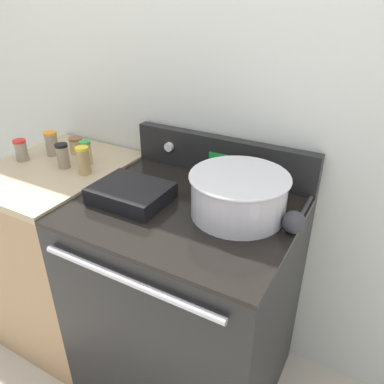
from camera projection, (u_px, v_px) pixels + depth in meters
The scene contains 13 objects.
kitchen_wall at pixel (230, 99), 1.52m from camera, with size 8.00×0.05×2.50m.
stove_range at pixel (186, 300), 1.61m from camera, with size 0.82×0.71×0.93m.
control_panel at pixel (222, 157), 1.59m from camera, with size 0.82×0.07×0.17m.
side_counter at pixel (69, 252), 1.90m from camera, with size 0.55×0.68×0.95m.
mixing_bowl at pixel (239, 193), 1.30m from camera, with size 0.35×0.35×0.16m.
casserole_dish at pixel (131, 192), 1.41m from camera, with size 0.28×0.22×0.06m.
ladle at pixel (295, 221), 1.23m from camera, with size 0.08×0.31×0.08m.
spice_jar_yellow_cap at pixel (83, 160), 1.58m from camera, with size 0.06×0.06×0.12m.
spice_jar_green_cap at pixel (86, 153), 1.67m from camera, with size 0.05×0.05×0.11m.
spice_jar_black_cap at pixel (63, 156), 1.64m from camera, with size 0.05×0.05×0.11m.
spice_jar_brown_cap at pixel (76, 145), 1.79m from camera, with size 0.06×0.06×0.08m.
spice_jar_orange_cap at pixel (52, 143), 1.77m from camera, with size 0.06×0.06×0.11m.
spice_jar_red_cap at pixel (21, 150), 1.71m from camera, with size 0.06×0.06×0.10m.
Camera 1 is at (0.60, -0.69, 1.64)m, focal length 35.00 mm.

